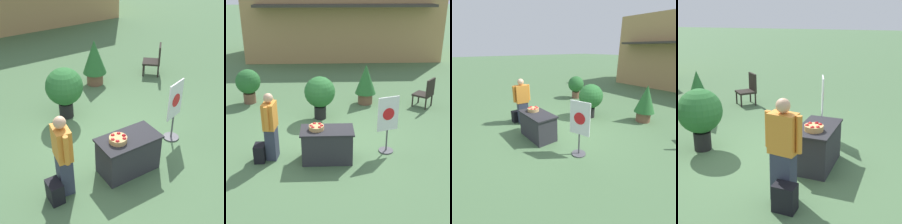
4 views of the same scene
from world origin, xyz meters
The scene contains 9 objects.
ground_plane centered at (0.00, 0.00, 0.00)m, with size 120.00×120.00×0.00m, color #4C7047.
display_table centered at (-0.03, -0.91, 0.39)m, with size 1.22×0.66×0.78m.
apple_basket centered at (-0.27, -0.90, 0.84)m, with size 0.34×0.34×0.13m.
person_visitor centered at (-1.33, -0.76, 0.82)m, with size 0.31×0.61×1.62m.
backpack centered at (-1.60, -0.90, 0.21)m, with size 0.24×0.34×0.42m.
poster_board centered at (1.42, -0.57, 0.77)m, with size 0.52×0.36×1.43m.
patio_chair centered at (3.29, 2.39, 0.53)m, with size 0.78×0.78×0.99m.
potted_plant_far_right centered at (-0.23, 1.57, 0.82)m, with size 0.93×0.93×1.32m.
potted_plant_near_left centered at (1.31, 2.81, 0.77)m, with size 0.71×0.71×1.37m.
Camera 4 is at (-5.24, -2.43, 2.73)m, focal length 50.00 mm.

